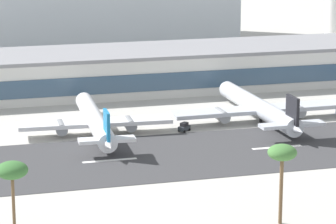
{
  "coord_description": "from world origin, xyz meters",
  "views": [
    {
      "loc": [
        -75.75,
        -175.82,
        54.64
      ],
      "look_at": [
        -20.62,
        23.23,
        4.47
      ],
      "focal_mm": 92.75,
      "sensor_mm": 36.0,
      "label": 1
    }
  ],
  "objects": [
    {
      "name": "ground_plane",
      "position": [
        0.0,
        0.0,
        0.0
      ],
      "size": [
        1400.0,
        1400.0,
        0.0
      ],
      "primitive_type": "plane",
      "color": "#B2AFA8"
    },
    {
      "name": "runway_strip",
      "position": [
        0.0,
        1.16,
        0.04
      ],
      "size": [
        800.0,
        35.67,
        0.08
      ],
      "primitive_type": "cube",
      "color": "#38383A",
      "rests_on": "ground_plane"
    },
    {
      "name": "runway_centreline_dash_3",
      "position": [
        -39.85,
        1.16,
        0.09
      ],
      "size": [
        12.0,
        1.2,
        0.01
      ],
      "primitive_type": "cube",
      "color": "white",
      "rests_on": "runway_strip"
    },
    {
      "name": "runway_centreline_dash_4",
      "position": [
        -0.94,
        1.16,
        0.09
      ],
      "size": [
        12.0,
        1.2,
        0.01
      ],
      "primitive_type": "cube",
      "color": "white",
      "rests_on": "runway_strip"
    },
    {
      "name": "terminal_building",
      "position": [
        -17.51,
        71.0,
        6.07
      ],
      "size": [
        194.03,
        29.33,
        12.13
      ],
      "color": "silver",
      "rests_on": "ground_plane"
    },
    {
      "name": "airliner_blue_tail_gate_1",
      "position": [
        -38.74,
        22.6,
        3.29
      ],
      "size": [
        37.26,
        49.45,
        10.32
      ],
      "rotation": [
        0.0,
        0.0,
        1.52
      ],
      "color": "silver",
      "rests_on": "ground_plane"
    },
    {
      "name": "airliner_black_tail_gate_2",
      "position": [
        4.15,
        24.24,
        3.42
      ],
      "size": [
        46.22,
        51.52,
        10.75
      ],
      "rotation": [
        0.0,
        0.0,
        1.59
      ],
      "color": "silver",
      "rests_on": "ground_plane"
    },
    {
      "name": "service_baggage_tug_0",
      "position": [
        -17.2,
        20.71,
        1.05
      ],
      "size": [
        3.5,
        3.25,
        2.2
      ],
      "rotation": [
        0.0,
        0.0,
        3.82
      ],
      "color": "#2D3338",
      "rests_on": "ground_plane"
    },
    {
      "name": "palm_tree_2",
      "position": [
        -63.95,
        -35.43,
        10.79
      ],
      "size": [
        5.42,
        5.42,
        12.48
      ],
      "color": "brown",
      "rests_on": "ground_plane"
    },
    {
      "name": "palm_tree_3",
      "position": [
        -18.88,
        -43.79,
        12.48
      ],
      "size": [
        5.07,
        5.07,
        14.32
      ],
      "color": "brown",
      "rests_on": "ground_plane"
    }
  ]
}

